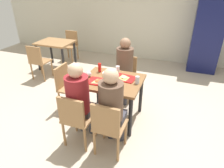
% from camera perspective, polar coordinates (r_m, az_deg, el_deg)
% --- Properties ---
extents(ground_plane, '(10.00, 10.00, 0.02)m').
position_cam_1_polar(ground_plane, '(3.60, 0.00, -9.60)').
color(ground_plane, '#B7A893').
extents(back_wall, '(10.00, 0.10, 2.80)m').
position_cam_1_polar(back_wall, '(6.01, 11.39, 19.96)').
color(back_wall, beige).
rests_on(back_wall, ground_plane).
extents(main_table, '(0.96, 0.82, 0.74)m').
position_cam_1_polar(main_table, '(3.24, 0.00, -0.56)').
color(main_table, brown).
rests_on(main_table, ground_plane).
extents(chair_near_left, '(0.40, 0.40, 0.85)m').
position_cam_1_polar(chair_near_left, '(2.81, -10.43, -9.42)').
color(chair_near_left, '#9E7247').
rests_on(chair_near_left, ground_plane).
extents(chair_near_right, '(0.40, 0.40, 0.85)m').
position_cam_1_polar(chair_near_right, '(2.63, -1.12, -11.79)').
color(chair_near_right, '#9E7247').
rests_on(chair_near_right, ground_plane).
extents(chair_far_side, '(0.40, 0.40, 0.85)m').
position_cam_1_polar(chair_far_side, '(3.98, 3.98, 2.83)').
color(chair_far_side, '#9E7247').
rests_on(chair_far_side, ground_plane).
extents(chair_left_end, '(0.40, 0.40, 0.85)m').
position_cam_1_polar(chair_left_end, '(3.67, -12.79, -0.16)').
color(chair_left_end, '#9E7247').
rests_on(chair_left_end, ground_plane).
extents(person_in_red, '(0.32, 0.42, 1.26)m').
position_cam_1_polar(person_in_red, '(2.77, -9.43, -3.74)').
color(person_in_red, '#383842').
rests_on(person_in_red, ground_plane).
extents(person_in_brown_jacket, '(0.32, 0.42, 1.26)m').
position_cam_1_polar(person_in_brown_jacket, '(2.59, -0.03, -5.74)').
color(person_in_brown_jacket, '#383842').
rests_on(person_in_brown_jacket, ground_plane).
extents(person_far_side, '(0.32, 0.42, 1.26)m').
position_cam_1_polar(person_far_side, '(3.76, 3.48, 5.39)').
color(person_far_side, '#383842').
rests_on(person_far_side, ground_plane).
extents(tray_red_near, '(0.36, 0.26, 0.02)m').
position_cam_1_polar(tray_red_near, '(3.13, -3.81, 0.69)').
color(tray_red_near, red).
rests_on(tray_red_near, main_table).
extents(tray_red_far, '(0.39, 0.30, 0.02)m').
position_cam_1_polar(tray_red_far, '(3.25, 3.55, 1.75)').
color(tray_red_far, red).
rests_on(tray_red_far, main_table).
extents(paper_plate_center, '(0.22, 0.22, 0.01)m').
position_cam_1_polar(paper_plate_center, '(3.43, -0.96, 3.20)').
color(paper_plate_center, white).
rests_on(paper_plate_center, main_table).
extents(paper_plate_near_edge, '(0.22, 0.22, 0.01)m').
position_cam_1_polar(paper_plate_near_edge, '(2.96, 1.11, -1.03)').
color(paper_plate_near_edge, white).
rests_on(paper_plate_near_edge, main_table).
extents(pizza_slice_a, '(0.24, 0.24, 0.02)m').
position_cam_1_polar(pizza_slice_a, '(3.12, -3.65, 0.92)').
color(pizza_slice_a, '#DBAD60').
rests_on(pizza_slice_a, tray_red_near).
extents(pizza_slice_b, '(0.21, 0.23, 0.02)m').
position_cam_1_polar(pizza_slice_b, '(3.23, 3.46, 1.94)').
color(pizza_slice_b, '#DBAD60').
rests_on(pizza_slice_b, tray_red_far).
extents(plastic_cup_a, '(0.07, 0.07, 0.10)m').
position_cam_1_polar(plastic_cup_a, '(3.48, 1.63, 4.39)').
color(plastic_cup_a, white).
rests_on(plastic_cup_a, main_table).
extents(plastic_cup_b, '(0.07, 0.07, 0.10)m').
position_cam_1_polar(plastic_cup_b, '(2.88, -1.96, -0.93)').
color(plastic_cup_b, white).
rests_on(plastic_cup_b, main_table).
extents(soda_can, '(0.07, 0.07, 0.12)m').
position_cam_1_polar(soda_can, '(3.08, 7.29, 1.15)').
color(soda_can, '#B7BCC6').
rests_on(soda_can, main_table).
extents(condiment_bottle, '(0.06, 0.06, 0.16)m').
position_cam_1_polar(condiment_bottle, '(3.46, -3.58, 4.75)').
color(condiment_bottle, red).
rests_on(condiment_bottle, main_table).
extents(foil_bundle, '(0.10, 0.10, 0.10)m').
position_cam_1_polar(foil_bundle, '(3.31, -6.80, 2.91)').
color(foil_bundle, silver).
rests_on(foil_bundle, main_table).
extents(drink_fridge, '(0.70, 0.60, 1.90)m').
position_cam_1_polar(drink_fridge, '(5.68, 25.77, 12.74)').
color(drink_fridge, '#14194C').
rests_on(drink_fridge, ground_plane).
extents(background_table, '(0.90, 0.70, 0.74)m').
position_cam_1_polar(background_table, '(5.52, -15.99, 10.40)').
color(background_table, '#9E7247').
rests_on(background_table, ground_plane).
extents(background_chair_near, '(0.40, 0.40, 0.85)m').
position_cam_1_polar(background_chair_near, '(5.02, -20.57, 6.51)').
color(background_chair_near, '#9E7247').
rests_on(background_chair_near, ground_plane).
extents(background_chair_far, '(0.40, 0.40, 0.85)m').
position_cam_1_polar(background_chair_far, '(6.13, -11.90, 11.41)').
color(background_chair_far, '#9E7247').
rests_on(background_chair_far, ground_plane).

